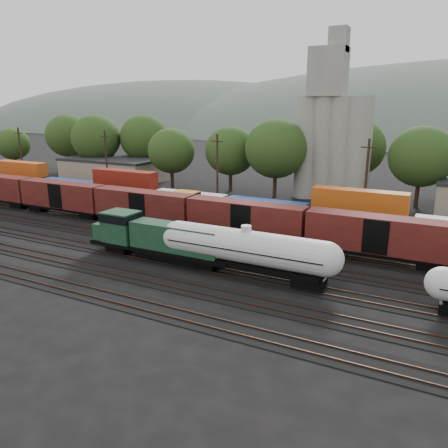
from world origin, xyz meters
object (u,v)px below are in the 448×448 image
at_px(orange_locomotive, 212,209).
at_px(grain_silo, 332,136).
at_px(tank_car_a, 246,249).
at_px(green_locomotive, 153,236).

xyz_separation_m(orange_locomotive, grain_silo, (9.77, 26.00, 8.81)).
distance_m(tank_car_a, orange_locomotive, 19.28).
relative_size(tank_car_a, grain_silo, 0.65).
relative_size(tank_car_a, orange_locomotive, 1.11).
height_order(tank_car_a, grain_silo, grain_silo).
height_order(green_locomotive, orange_locomotive, green_locomotive).
distance_m(green_locomotive, orange_locomotive, 15.03).
distance_m(green_locomotive, grain_silo, 42.81).
xyz_separation_m(tank_car_a, orange_locomotive, (-12.11, 15.00, -0.48)).
xyz_separation_m(tank_car_a, grain_silo, (-2.33, 41.00, 8.32)).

